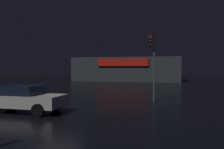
# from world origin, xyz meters

# --- Properties ---
(ground_plane) EXTENTS (120.00, 120.00, 0.00)m
(ground_plane) POSITION_xyz_m (0.00, 0.00, 0.00)
(ground_plane) COLOR black
(store_building) EXTENTS (17.93, 9.06, 4.01)m
(store_building) POSITION_xyz_m (-2.07, 29.80, 2.01)
(store_building) COLOR #33383D
(store_building) RESTS_ON ground
(traffic_signal_opposite) EXTENTS (0.43, 0.42, 4.56)m
(traffic_signal_opposite) POSITION_xyz_m (4.81, 4.36, 3.49)
(traffic_signal_opposite) COLOR #595B60
(traffic_signal_opposite) RESTS_ON ground
(car_far) EXTENTS (4.36, 2.05, 1.41)m
(car_far) POSITION_xyz_m (-1.38, -1.32, 0.73)
(car_far) COLOR silver
(car_far) RESTS_ON ground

